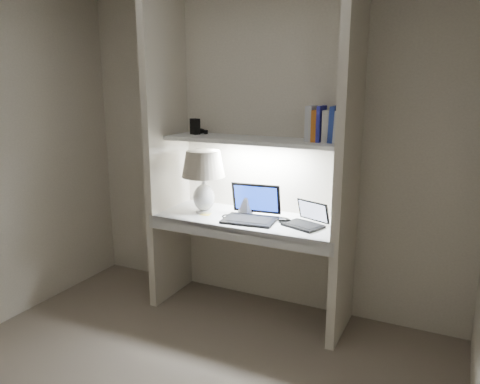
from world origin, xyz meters
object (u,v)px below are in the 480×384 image
Objects in this scene: laptop_netbook at (307,220)px; book_row at (324,125)px; table_lamp at (203,171)px; laptop_main at (252,212)px; speaker at (245,205)px.

book_row is (0.06, 0.13, 0.67)m from laptop_netbook.
laptop_netbook is (0.83, 0.03, -0.29)m from table_lamp.
laptop_netbook is 1.32× the size of book_row.
laptop_main is at bearing 1.06° from table_lamp.
speaker is (-0.53, 0.10, 0.03)m from laptop_netbook.
book_row reaches higher than table_lamp.
laptop_netbook reaches higher than speaker.
speaker is at bearing -176.84° from book_row.
book_row is at bearing 10.31° from table_lamp.
laptop_netbook is at bearing -114.28° from book_row.
table_lamp is 1.97× the size of book_row.
table_lamp is 1.49× the size of laptop_netbook.
speaker is (-0.11, 0.12, 0.01)m from laptop_main.
laptop_main reaches higher than laptop_netbook.
table_lamp is at bearing -135.15° from speaker.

